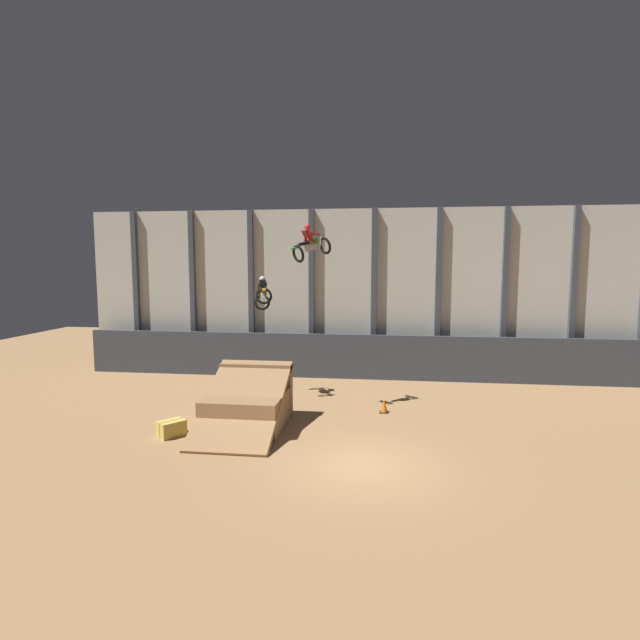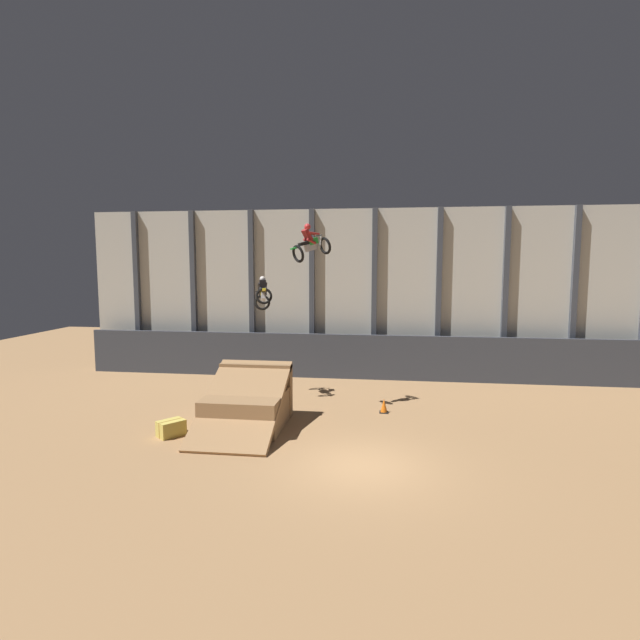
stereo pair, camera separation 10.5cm
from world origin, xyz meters
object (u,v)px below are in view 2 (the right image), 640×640
object	(u,v)px
dirt_ramp	(248,405)
rider_bike_right_air	(310,244)
traffic_cone_near_ramp	(384,406)
rider_bike_left_air	(263,294)
traffic_cone_arena_edge	(235,398)
hay_bale_trackside	(171,428)

from	to	relation	value
dirt_ramp	rider_bike_right_air	xyz separation A→B (m)	(2.02, 2.45, 6.07)
dirt_ramp	rider_bike_right_air	distance (m)	6.85
rider_bike_right_air	traffic_cone_near_ramp	size ratio (longest dim) A/B	2.91
rider_bike_right_air	dirt_ramp	bearing A→B (deg)	-83.85
dirt_ramp	rider_bike_right_air	size ratio (longest dim) A/B	2.71
rider_bike_left_air	traffic_cone_arena_edge	bearing A→B (deg)	-139.55
dirt_ramp	traffic_cone_arena_edge	bearing A→B (deg)	117.35
rider_bike_left_air	hay_bale_trackside	distance (m)	7.40
dirt_ramp	rider_bike_left_air	bearing A→B (deg)	95.52
rider_bike_left_air	traffic_cone_arena_edge	distance (m)	4.76
dirt_ramp	traffic_cone_near_ramp	bearing A→B (deg)	24.02
dirt_ramp	traffic_cone_arena_edge	distance (m)	2.92
traffic_cone_near_ramp	traffic_cone_arena_edge	bearing A→B (deg)	177.42
rider_bike_right_air	traffic_cone_arena_edge	xyz separation A→B (m)	(-3.34, 0.10, -6.57)
rider_bike_left_air	rider_bike_right_air	size ratio (longest dim) A/B	1.06
rider_bike_right_air	hay_bale_trackside	distance (m)	8.86
rider_bike_left_air	rider_bike_right_air	world-z (taller)	rider_bike_right_air
dirt_ramp	traffic_cone_arena_edge	size ratio (longest dim) A/B	7.88
hay_bale_trackside	traffic_cone_near_ramp	bearing A→B (deg)	27.18
traffic_cone_near_ramp	hay_bale_trackside	bearing A→B (deg)	-152.82
rider_bike_left_air	rider_bike_right_air	distance (m)	3.59
traffic_cone_near_ramp	traffic_cone_arena_edge	world-z (taller)	same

